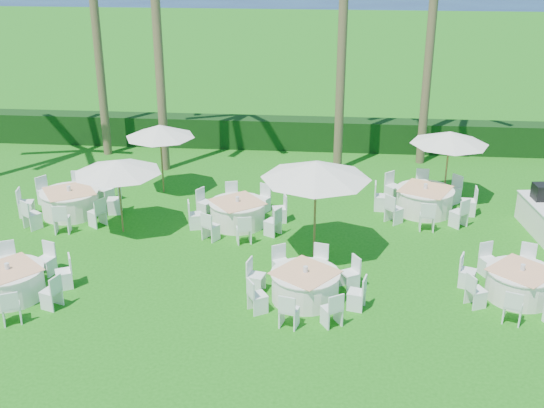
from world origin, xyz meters
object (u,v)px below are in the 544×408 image
Objects in this scene: banquet_table_c at (520,283)px; umbrella_c at (160,131)px; banquet_table_b at (305,285)px; banquet_table_f at (424,200)px; banquet_table_a at (10,282)px; banquet_table_e at (238,213)px; umbrella_b at (316,170)px; umbrella_d at (450,138)px; umbrella_a at (117,166)px; banquet_table_d at (70,202)px.

umbrella_c reaches higher than banquet_table_c.
banquet_table_f is (3.47, 5.71, 0.03)m from banquet_table_b.
banquet_table_f is at bearing -6.43° from umbrella_c.
banquet_table_e is at bearing 43.93° from banquet_table_a.
banquet_table_c is at bearing -19.81° from umbrella_b.
umbrella_d is at bearing 98.58° from banquet_table_c.
umbrella_a is at bearing -97.63° from umbrella_c.
umbrella_b is (5.65, -1.04, 0.44)m from umbrella_a.
banquet_table_f is 5.13m from umbrella_b.
umbrella_d is (4.09, 4.37, -0.33)m from umbrella_b.
umbrella_a is 0.86× the size of umbrella_b.
banquet_table_b is at bearing -31.17° from banquet_table_d.
banquet_table_f is (10.59, 6.20, 0.03)m from banquet_table_a.
umbrella_d reaches higher than banquet_table_e.
banquet_table_e is 7.13m from umbrella_d.
umbrella_b is at bearing -39.42° from umbrella_c.
banquet_table_a is at bearing -158.32° from umbrella_b.
banquet_table_e is 5.87m from banquet_table_f.
banquet_table_c is at bearing 6.36° from banquet_table_b.
banquet_table_b is 0.99× the size of banquet_table_e.
umbrella_b is (7.25, 2.88, 2.08)m from banquet_table_a.
umbrella_a is at bearing 67.70° from banquet_table_a.
banquet_table_b is at bearing -93.24° from umbrella_b.
banquet_table_a is 4.54m from umbrella_a.
banquet_table_d is 1.06× the size of banquet_table_e.
banquet_table_e is 1.01× the size of umbrella_b.
umbrella_c is (2.41, 2.14, 1.72)m from banquet_table_d.
umbrella_b is (-3.33, -3.32, 2.05)m from banquet_table_f.
umbrella_c is at bearing 74.09° from banquet_table_a.
banquet_table_a is at bearing -147.42° from umbrella_d.
banquet_table_b is at bearing -121.28° from banquet_table_f.
banquet_table_a is 0.99× the size of umbrella_b.
umbrella_a is at bearing 165.06° from banquet_table_c.
banquet_table_c is 12.04m from umbrella_c.
umbrella_b is (-5.03, 1.81, 2.08)m from banquet_table_c.
banquet_table_c is 0.97× the size of banquet_table_e.
umbrella_d is at bearing 57.94° from banquet_table_b.
umbrella_a reaches higher than banquet_table_a.
banquet_table_e is at bearing -158.60° from umbrella_d.
banquet_table_f reaches higher than banquet_table_a.
umbrella_a is at bearing -165.72° from banquet_table_f.
umbrella_d is (4.23, 6.75, 1.75)m from banquet_table_b.
banquet_table_c is at bearing -17.35° from banquet_table_d.
banquet_table_a is 0.98× the size of banquet_table_e.
banquet_table_d is at bearing -138.32° from umbrella_c.
banquet_table_b is 1.17× the size of umbrella_d.
umbrella_b reaches higher than banquet_table_c.
banquet_table_f is (-1.69, 5.13, 0.03)m from banquet_table_c.
banquet_table_c is 11.17m from umbrella_a.
umbrella_b is (7.62, -2.14, 2.06)m from banquet_table_d.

